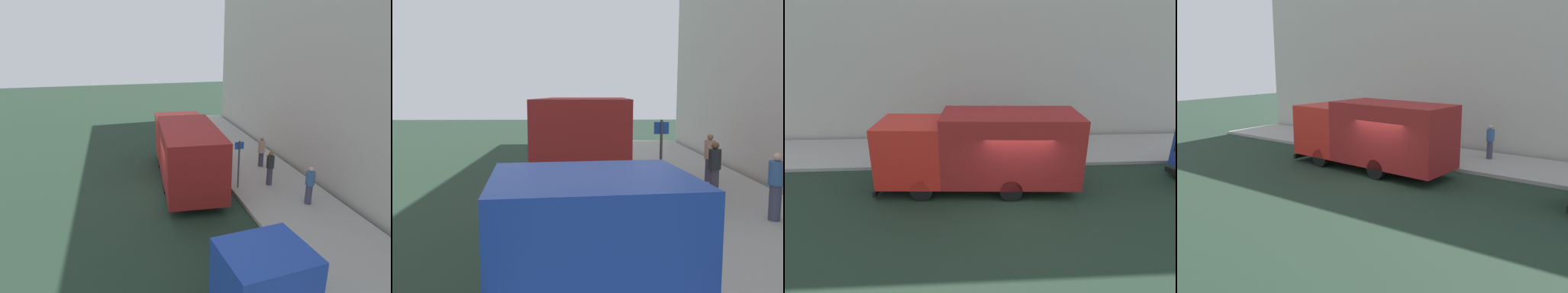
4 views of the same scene
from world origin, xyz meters
TOP-DOWN VIEW (x-y plane):
  - ground at (0.00, 0.00)m, footprint 80.00×80.00m
  - sidewalk at (5.14, 0.00)m, footprint 4.27×30.00m
  - large_utility_truck at (1.12, 1.31)m, footprint 3.04×8.11m
  - pedestrian_walking at (5.59, 2.02)m, footprint 0.53×0.53m
  - pedestrian_standing at (4.95, -0.39)m, footprint 0.38×0.38m
  - pedestrian_third at (5.74, -2.60)m, footprint 0.48×0.48m
  - street_sign_post at (3.33, -0.34)m, footprint 0.44×0.08m

SIDE VIEW (x-z plane):
  - ground at x=0.00m, z-range 0.00..0.00m
  - sidewalk at x=5.14m, z-range 0.00..0.16m
  - pedestrian_third at x=5.74m, z-range 0.20..1.92m
  - pedestrian_walking at x=5.59m, z-range 0.20..1.92m
  - pedestrian_standing at x=4.95m, z-range 0.21..1.93m
  - street_sign_post at x=3.33m, z-range 0.39..2.77m
  - large_utility_truck at x=1.12m, z-range 0.14..3.32m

